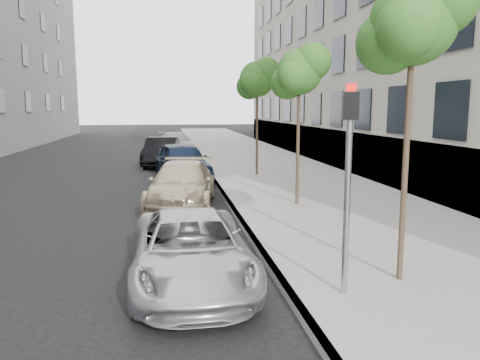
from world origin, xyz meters
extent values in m
plane|color=black|center=(0.00, 0.00, 0.00)|extent=(160.00, 160.00, 0.00)
cube|color=gray|center=(4.30, 24.00, 0.07)|extent=(6.40, 72.00, 0.14)
cube|color=#9E9B93|center=(1.18, 24.00, 0.07)|extent=(0.15, 72.00, 0.14)
cylinder|color=#38281C|center=(3.20, 1.50, 2.65)|extent=(0.10, 0.10, 5.02)
sphere|color=#16561E|center=(3.20, 1.50, 4.46)|extent=(1.40, 1.40, 1.40)
sphere|color=#16561E|center=(3.55, 1.30, 4.76)|extent=(1.12, 1.12, 1.12)
sphere|color=#16561E|center=(2.90, 1.75, 4.16)|extent=(1.05, 1.05, 1.05)
cylinder|color=#38281C|center=(3.20, 8.00, 2.49)|extent=(0.10, 0.10, 4.69)
sphere|color=#16561E|center=(3.20, 8.00, 4.13)|extent=(1.35, 1.35, 1.35)
sphere|color=#16561E|center=(3.55, 7.80, 4.43)|extent=(1.08, 1.08, 1.08)
sphere|color=#16561E|center=(2.90, 8.25, 3.83)|extent=(1.01, 1.01, 1.01)
cylinder|color=#38281C|center=(3.20, 14.50, 2.57)|extent=(0.10, 0.10, 4.86)
sphere|color=#16561E|center=(3.20, 14.50, 4.30)|extent=(1.53, 1.53, 1.53)
sphere|color=#16561E|center=(3.55, 14.30, 4.60)|extent=(1.22, 1.22, 1.22)
sphere|color=#16561E|center=(2.90, 14.75, 4.00)|extent=(1.14, 1.14, 1.14)
cylinder|color=#939699|center=(2.01, 1.06, 1.53)|extent=(0.10, 0.10, 2.77)
cube|color=black|center=(2.01, 1.06, 3.12)|extent=(0.28, 0.23, 0.42)
cube|color=red|center=(2.01, 1.06, 3.39)|extent=(0.16, 0.13, 0.12)
imported|color=#BBBDC0|center=(-0.37, 2.25, 0.61)|extent=(2.09, 4.43, 1.22)
imported|color=tan|center=(-0.30, 8.82, 0.69)|extent=(2.58, 4.97, 1.38)
imported|color=black|center=(-0.10, 14.18, 0.81)|extent=(2.59, 5.00, 1.63)
imported|color=black|center=(-1.00, 19.45, 0.75)|extent=(2.14, 4.72, 1.50)
imported|color=#929399|center=(-0.10, 26.46, 0.70)|extent=(2.57, 5.02, 1.39)
camera|label=1|loc=(-0.76, -5.76, 3.10)|focal=35.00mm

